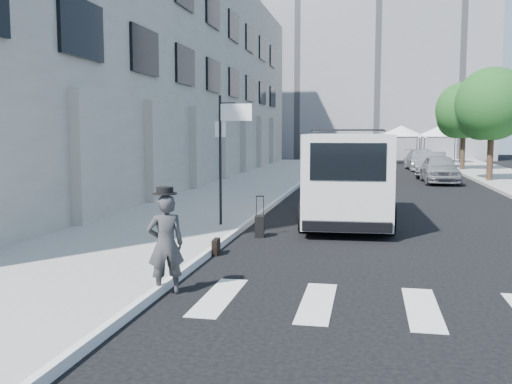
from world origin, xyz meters
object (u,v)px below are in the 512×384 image
at_px(businessman, 166,245).
at_px(parked_car_a, 440,169).
at_px(cargo_van, 346,176).
at_px(parked_car_b, 431,165).
at_px(briefcase, 216,247).
at_px(suitcase, 260,226).
at_px(parked_car_c, 422,160).

bearing_deg(businessman, parked_car_a, -135.86).
distance_m(cargo_van, parked_car_b, 18.26).
relative_size(briefcase, cargo_van, 0.06).
bearing_deg(parked_car_a, parked_car_b, 89.30).
height_order(cargo_van, parked_car_b, cargo_van).
relative_size(suitcase, parked_car_a, 0.24).
distance_m(parked_car_a, parked_car_c, 10.30).
distance_m(suitcase, parked_car_a, 18.06).
bearing_deg(suitcase, cargo_van, 49.65).
height_order(parked_car_a, parked_car_b, parked_car_a).
xyz_separation_m(briefcase, cargo_van, (2.60, 5.48, 1.17)).
distance_m(businessman, parked_car_a, 23.33).
height_order(suitcase, parked_car_b, parked_car_b).
bearing_deg(businessman, suitcase, -124.38).
bearing_deg(cargo_van, briefcase, -117.95).
height_order(briefcase, cargo_van, cargo_van).
bearing_deg(suitcase, parked_car_c, 69.10).
distance_m(businessman, parked_car_b, 27.24).
bearing_deg(parked_car_a, cargo_van, -108.16).
xyz_separation_m(suitcase, parked_car_b, (6.36, 20.96, 0.47)).
xyz_separation_m(cargo_van, parked_car_a, (4.30, 13.67, -0.59)).
bearing_deg(cargo_van, parked_car_c, 77.25).
xyz_separation_m(suitcase, parked_car_c, (6.36, 27.20, 0.45)).
height_order(businessman, parked_car_b, businessman).
bearing_deg(briefcase, parked_car_c, 72.29).
height_order(businessman, suitcase, businessman).
bearing_deg(parked_car_b, cargo_van, -96.05).
relative_size(briefcase, parked_car_c, 0.09).
height_order(briefcase, suitcase, suitcase).
relative_size(suitcase, parked_car_b, 0.23).
bearing_deg(parked_car_c, suitcase, -107.25).
height_order(parked_car_a, parked_car_c, parked_car_a).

